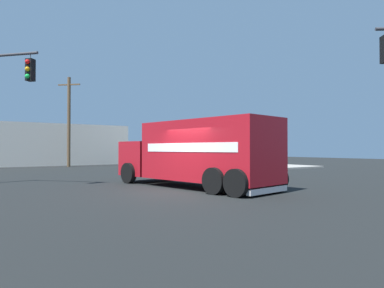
# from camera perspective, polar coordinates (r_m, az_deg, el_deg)

# --- Properties ---
(ground_plane) EXTENTS (100.00, 100.00, 0.00)m
(ground_plane) POSITION_cam_1_polar(r_m,az_deg,el_deg) (13.65, -1.60, -7.90)
(ground_plane) COLOR black
(sidewalk_corner_far) EXTENTS (12.37, 12.37, 0.14)m
(sidewalk_corner_far) POSITION_cam_1_polar(r_m,az_deg,el_deg) (32.42, 5.74, -3.65)
(sidewalk_corner_far) COLOR #9E998E
(sidewalk_corner_far) RESTS_ON ground
(delivery_truck) EXTENTS (4.01, 8.55, 2.88)m
(delivery_truck) POSITION_cam_1_polar(r_m,az_deg,el_deg) (15.04, 0.71, -1.50)
(delivery_truck) COLOR #AD141E
(delivery_truck) RESTS_ON ground
(pickup_tan) EXTENTS (2.41, 5.27, 1.38)m
(pickup_tan) POSITION_cam_1_polar(r_m,az_deg,el_deg) (22.15, 7.68, -3.27)
(pickup_tan) COLOR tan
(pickup_tan) RESTS_ON ground
(vending_machine_red) EXTENTS (1.12, 1.17, 1.85)m
(vending_machine_red) POSITION_cam_1_polar(r_m,az_deg,el_deg) (34.64, 6.97, -1.82)
(vending_machine_red) COLOR #0F38B2
(vending_machine_red) RESTS_ON sidewalk_corner_far
(palm_tree_far) EXTENTS (3.10, 2.88, 4.42)m
(palm_tree_far) POSITION_cam_1_polar(r_m,az_deg,el_deg) (36.09, 3.26, 1.47)
(palm_tree_far) COLOR #7A6647
(palm_tree_far) RESTS_ON sidewalk_corner_far
(utility_pole) EXTENTS (1.67, 1.61, 8.43)m
(utility_pole) POSITION_cam_1_polar(r_m,az_deg,el_deg) (34.19, -19.86, 3.73)
(utility_pole) COLOR brown
(utility_pole) RESTS_ON ground
(building_backdrop) EXTENTS (19.62, 6.00, 4.19)m
(building_backdrop) POSITION_cam_1_polar(r_m,az_deg,el_deg) (38.51, -25.97, -0.11)
(building_backdrop) COLOR beige
(building_backdrop) RESTS_ON ground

